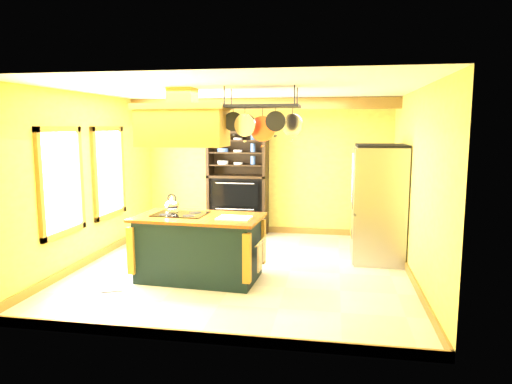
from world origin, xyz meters
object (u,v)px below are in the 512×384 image
(kitchen_island, at_px, (199,247))
(hutch, at_px, (238,194))
(refrigerator, at_px, (378,206))
(pot_rack, at_px, (262,114))
(range_hood, at_px, (183,123))

(kitchen_island, height_order, hutch, hutch)
(hutch, bearing_deg, refrigerator, -28.90)
(kitchen_island, relative_size, pot_rack, 1.67)
(pot_rack, height_order, refrigerator, pot_rack)
(kitchen_island, xyz_separation_m, range_hood, (-0.20, -0.00, 1.75))
(kitchen_island, relative_size, hutch, 0.87)
(range_hood, height_order, pot_rack, same)
(pot_rack, bearing_deg, range_hood, -179.39)
(refrigerator, bearing_deg, range_hood, -153.48)
(range_hood, height_order, refrigerator, range_hood)
(pot_rack, relative_size, refrigerator, 0.59)
(kitchen_island, relative_size, range_hood, 1.46)
(pot_rack, xyz_separation_m, hutch, (-0.93, 2.83, -1.51))
(range_hood, xyz_separation_m, hutch, (0.17, 2.85, -1.40))
(refrigerator, distance_m, hutch, 3.00)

